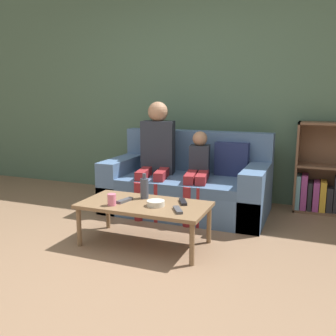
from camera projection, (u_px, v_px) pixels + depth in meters
The scene contains 13 objects.
ground_plane at pixel (94, 277), 2.65m from camera, with size 22.00×22.00×0.00m, color #84664C.
wall_back at pixel (197, 92), 4.56m from camera, with size 12.00×0.06×2.60m.
couch at pixel (188, 186), 4.11m from camera, with size 1.72×0.92×0.86m.
bookshelf at pixel (327, 177), 4.04m from camera, with size 0.79×0.28×0.98m.
coffee_table at pixel (144, 207), 3.16m from camera, with size 1.08×0.55×0.37m.
person_adult at pixel (157, 149), 4.08m from camera, with size 0.43×0.68×1.19m.
person_child at pixel (198, 170), 3.87m from camera, with size 0.31×0.65×0.88m.
cup_near at pixel (112, 200), 3.09m from camera, with size 0.07×0.07×0.10m.
tv_remote_0 at pixel (183, 202), 3.16m from camera, with size 0.12×0.17×0.02m.
tv_remote_1 at pixel (178, 210), 2.94m from camera, with size 0.13×0.17×0.02m.
tv_remote_2 at pixel (125, 200), 3.20m from camera, with size 0.08×0.18×0.02m.
snack_bowl at pixel (156, 203), 3.08m from camera, with size 0.15×0.15×0.05m.
bottle at pixel (144, 188), 3.29m from camera, with size 0.07×0.07×0.22m.
Camera 1 is at (1.40, -2.08, 1.27)m, focal length 40.00 mm.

